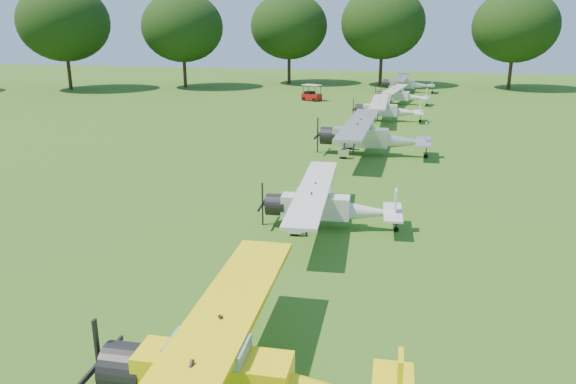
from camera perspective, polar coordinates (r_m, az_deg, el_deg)
name	(u,v)px	position (r m, az deg, el deg)	size (l,w,h in m)	color
ground	(329,235)	(22.94, 4.22, -4.38)	(160.00, 160.00, 0.00)	#225615
tree_belt	(435,30)	(21.31, 14.68, 15.62)	(137.36, 130.27, 14.52)	#312213
aircraft_2	(237,373)	(12.38, -5.20, -17.83)	(6.96, 11.06, 2.18)	yellow
aircraft_3	(326,203)	(23.34, 3.89, -1.17)	(5.92, 9.44, 1.86)	silver
aircraft_4	(369,135)	(36.64, 8.24, 5.80)	(7.38, 11.71, 2.32)	silver
aircraft_5	(385,108)	(49.79, 9.87, 8.37)	(6.10, 9.69, 1.91)	silver
aircraft_6	(400,94)	(60.55, 11.31, 9.71)	(5.73, 9.10, 1.79)	silver
aircraft_7	(406,83)	(71.18, 11.89, 10.83)	(6.48, 10.30, 2.03)	silver
golf_cart	(311,95)	(62.41, 2.39, 9.79)	(2.32, 1.91, 1.73)	#A60E0B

